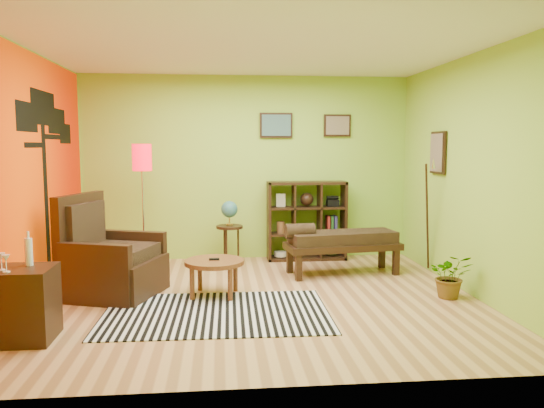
{
  "coord_description": "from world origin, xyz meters",
  "views": [
    {
      "loc": [
        -0.42,
        -5.9,
        1.75
      ],
      "look_at": [
        0.2,
        0.35,
        1.05
      ],
      "focal_mm": 35.0,
      "sensor_mm": 36.0,
      "label": 1
    }
  ],
  "objects": [
    {
      "name": "coffee_table",
      "position": [
        -0.49,
        0.17,
        0.36
      ],
      "size": [
        0.69,
        0.69,
        0.44
      ],
      "color": "brown",
      "rests_on": "ground"
    },
    {
      "name": "room_shell",
      "position": [
        -0.09,
        0.01,
        1.8
      ],
      "size": [
        5.04,
        4.54,
        2.82
      ],
      "color": "#95C83C",
      "rests_on": "ground"
    },
    {
      "name": "side_cabinet",
      "position": [
        -2.2,
        -1.09,
        0.34
      ],
      "size": [
        0.56,
        0.51,
        0.98
      ],
      "color": "black",
      "rests_on": "ground"
    },
    {
      "name": "floor_lamp",
      "position": [
        -1.45,
        1.37,
        1.43
      ],
      "size": [
        0.27,
        0.27,
        1.76
      ],
      "color": "silver",
      "rests_on": "ground"
    },
    {
      "name": "bench",
      "position": [
        1.19,
        1.05,
        0.46
      ],
      "size": [
        1.61,
        0.75,
        0.72
      ],
      "color": "black",
      "rests_on": "ground"
    },
    {
      "name": "potted_plant",
      "position": [
        2.21,
        -0.19,
        0.2
      ],
      "size": [
        0.59,
        0.63,
        0.41
      ],
      "primitive_type": "imported",
      "rotation": [
        0.0,
        0.0,
        -0.28
      ],
      "color": "#26661E",
      "rests_on": "ground"
    },
    {
      "name": "ground",
      "position": [
        0.0,
        0.0,
        0.0
      ],
      "size": [
        5.0,
        5.0,
        0.0
      ],
      "primitive_type": "plane",
      "color": "tan",
      "rests_on": "ground"
    },
    {
      "name": "cube_shelf",
      "position": [
        0.91,
        2.03,
        0.6
      ],
      "size": [
        1.2,
        0.35,
        1.2
      ],
      "color": "black",
      "rests_on": "ground"
    },
    {
      "name": "globe_table",
      "position": [
        -0.28,
        1.78,
        0.71
      ],
      "size": [
        0.39,
        0.39,
        0.94
      ],
      "color": "black",
      "rests_on": "ground"
    },
    {
      "name": "armchair",
      "position": [
        -1.72,
        0.35,
        0.36
      ],
      "size": [
        1.22,
        1.21,
        1.18
      ],
      "color": "black",
      "rests_on": "ground"
    },
    {
      "name": "zebra_rug",
      "position": [
        -0.47,
        -0.5,
        0.01
      ],
      "size": [
        2.37,
        1.54,
        0.01
      ],
      "primitive_type": "cube",
      "rotation": [
        0.0,
        0.0,
        -0.02
      ],
      "color": "silver",
      "rests_on": "ground"
    }
  ]
}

